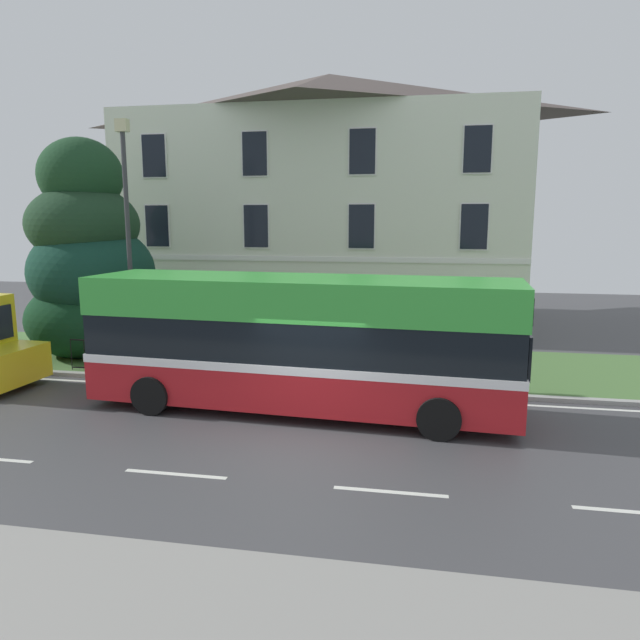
{
  "coord_description": "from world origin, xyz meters",
  "views": [
    {
      "loc": [
        2.48,
        -11.32,
        4.7
      ],
      "look_at": [
        -0.34,
        4.2,
        1.96
      ],
      "focal_mm": 32.49,
      "sensor_mm": 36.0,
      "label": 1
    }
  ],
  "objects_px": {
    "single_decker_bus": "(301,342)",
    "litter_bin": "(238,353)",
    "evergreen_tree": "(88,264)",
    "street_lamp_post": "(128,231)",
    "georgian_townhouse": "(329,198)"
  },
  "relations": [
    {
      "from": "single_decker_bus",
      "to": "litter_bin",
      "type": "relative_size",
      "value": 9.51
    },
    {
      "from": "evergreen_tree",
      "to": "single_decker_bus",
      "type": "distance_m",
      "value": 9.56
    },
    {
      "from": "single_decker_bus",
      "to": "litter_bin",
      "type": "xyz_separation_m",
      "value": [
        -2.61,
        2.93,
        -1.06
      ]
    },
    {
      "from": "litter_bin",
      "to": "street_lamp_post",
      "type": "bearing_deg",
      "value": -173.86
    },
    {
      "from": "georgian_townhouse",
      "to": "single_decker_bus",
      "type": "bearing_deg",
      "value": -83.33
    },
    {
      "from": "evergreen_tree",
      "to": "street_lamp_post",
      "type": "relative_size",
      "value": 1.0
    },
    {
      "from": "georgian_townhouse",
      "to": "litter_bin",
      "type": "relative_size",
      "value": 15.37
    },
    {
      "from": "georgian_townhouse",
      "to": "litter_bin",
      "type": "height_order",
      "value": "georgian_townhouse"
    },
    {
      "from": "evergreen_tree",
      "to": "street_lamp_post",
      "type": "xyz_separation_m",
      "value": [
        2.53,
        -1.81,
        1.15
      ]
    },
    {
      "from": "evergreen_tree",
      "to": "litter_bin",
      "type": "distance_m",
      "value": 6.45
    },
    {
      "from": "evergreen_tree",
      "to": "litter_bin",
      "type": "height_order",
      "value": "evergreen_tree"
    },
    {
      "from": "street_lamp_post",
      "to": "litter_bin",
      "type": "xyz_separation_m",
      "value": [
        3.23,
        0.35,
        -3.67
      ]
    },
    {
      "from": "street_lamp_post",
      "to": "litter_bin",
      "type": "bearing_deg",
      "value": 6.14
    },
    {
      "from": "single_decker_bus",
      "to": "litter_bin",
      "type": "bearing_deg",
      "value": 135.3
    },
    {
      "from": "single_decker_bus",
      "to": "street_lamp_post",
      "type": "height_order",
      "value": "street_lamp_post"
    }
  ]
}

